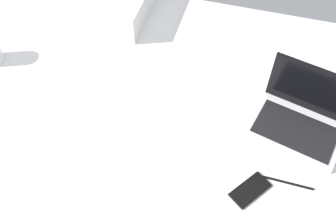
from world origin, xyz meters
TOP-DOWN VIEW (x-y plane):
  - bed_mattress at (0.00, 0.00)cm, footprint 180.00×140.00cm
  - laptop at (64.54, 4.96)cm, footprint 37.64×30.41cm
  - cell_phone at (51.19, -27.04)cm, footprint 13.75×15.32cm
  - charger_cable at (63.23, -20.84)cm, footprint 17.00×0.74cm

SIDE VIEW (x-z plane):
  - bed_mattress at x=0.00cm, z-range 0.00..18.00cm
  - charger_cable at x=63.23cm, z-range 18.00..18.60cm
  - cell_phone at x=51.19cm, z-range 18.00..18.80cm
  - laptop at x=64.54cm, z-range 10.91..33.91cm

